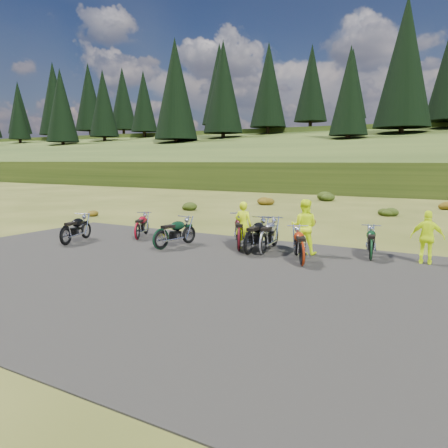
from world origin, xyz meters
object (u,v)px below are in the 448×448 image
Objects in this scene: motorcycle_3 at (263,255)px; motorcycle_7 at (370,261)px; motorcycle_0 at (66,246)px; person_middle at (243,226)px.

motorcycle_7 is at bearing -83.45° from motorcycle_3.
motorcycle_3 is (7.04, 2.20, 0.00)m from motorcycle_0.
motorcycle_0 is 1.07× the size of motorcycle_7.
motorcycle_7 is (3.33, 0.88, 0.00)m from motorcycle_3.
motorcycle_3 is 3.44m from motorcycle_7.
person_middle is at bearing 55.50° from motorcycle_3.
motorcycle_3 is 1.30× the size of person_middle.
motorcycle_7 is at bearing -89.33° from motorcycle_0.
motorcycle_7 is 1.13× the size of person_middle.
motorcycle_0 is at bearing 94.00° from motorcycle_7.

